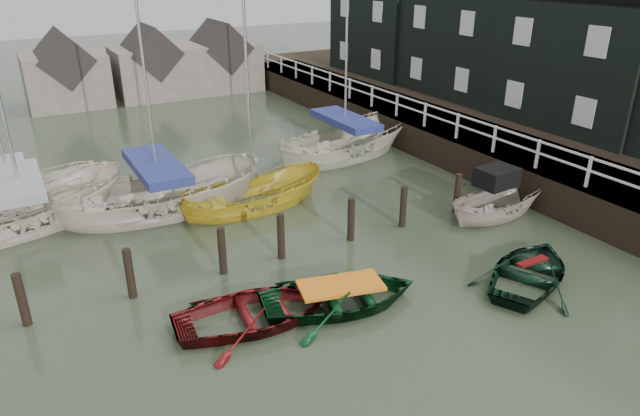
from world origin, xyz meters
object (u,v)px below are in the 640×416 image
sailboat_c (254,206)px  sailboat_e (16,209)px  rowboat_green (340,305)px  motorboat (496,212)px  sailboat_b (161,209)px  rowboat_red (257,321)px  rowboat_dkgreen (529,280)px  sailboat_a (28,224)px  sailboat_d (345,154)px

sailboat_c → sailboat_e: (-7.41, 3.73, 0.04)m
rowboat_green → motorboat: size_ratio=0.98×
sailboat_b → sailboat_e: (-4.45, 2.51, 0.00)m
rowboat_green → rowboat_red: bearing=92.8°
sailboat_c → rowboat_dkgreen: bearing=-154.1°
rowboat_green → sailboat_b: bearing=29.8°
sailboat_b → sailboat_c: size_ratio=1.12×
rowboat_red → rowboat_green: (2.15, -0.40, 0.00)m
sailboat_e → motorboat: bearing=-119.1°
motorboat → rowboat_green: bearing=101.8°
rowboat_red → sailboat_b: 7.72m
sailboat_a → sailboat_d: size_ratio=0.88×
rowboat_green → motorboat: 7.86m
rowboat_dkgreen → sailboat_b: sailboat_b is taller
sailboat_c → sailboat_e: bearing=60.3°
rowboat_red → sailboat_d: sailboat_d is taller
motorboat → sailboat_a: size_ratio=0.37×
sailboat_b → sailboat_d: 9.00m
sailboat_b → rowboat_red: bearing=-173.9°
sailboat_b → rowboat_green: bearing=-159.3°
sailboat_b → sailboat_d: sailboat_d is taller
sailboat_d → sailboat_b: bearing=93.6°
rowboat_red → sailboat_c: 7.04m
rowboat_red → sailboat_b: bearing=8.2°
sailboat_a → sailboat_c: size_ratio=1.02×
sailboat_d → sailboat_e: bearing=78.5°
motorboat → sailboat_b: sailboat_b is taller
motorboat → sailboat_d: bearing=4.4°
sailboat_b → sailboat_d: bearing=-72.7°
rowboat_green → motorboat: motorboat is taller
sailboat_a → sailboat_c: sailboat_c is taller
sailboat_c → sailboat_d: size_ratio=0.86×
rowboat_dkgreen → sailboat_e: sailboat_e is taller
sailboat_a → sailboat_e: bearing=-5.0°
motorboat → sailboat_d: 8.09m
rowboat_green → rowboat_dkgreen: bearing=-92.6°
sailboat_d → sailboat_e: 13.22m
rowboat_green → sailboat_e: sailboat_e is taller
rowboat_dkgreen → sailboat_c: 9.56m
rowboat_dkgreen → sailboat_a: 15.75m
rowboat_dkgreen → sailboat_d: size_ratio=0.30×
motorboat → sailboat_c: sailboat_c is taller
rowboat_green → motorboat: bearing=-60.9°
motorboat → sailboat_a: 15.70m
sailboat_a → sailboat_b: 4.25m
rowboat_dkgreen → sailboat_a: sailboat_a is taller
sailboat_e → sailboat_a: bearing=-168.4°
rowboat_green → sailboat_a: sailboat_a is taller
sailboat_b → sailboat_c: 3.21m
sailboat_a → sailboat_d: bearing=-100.3°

